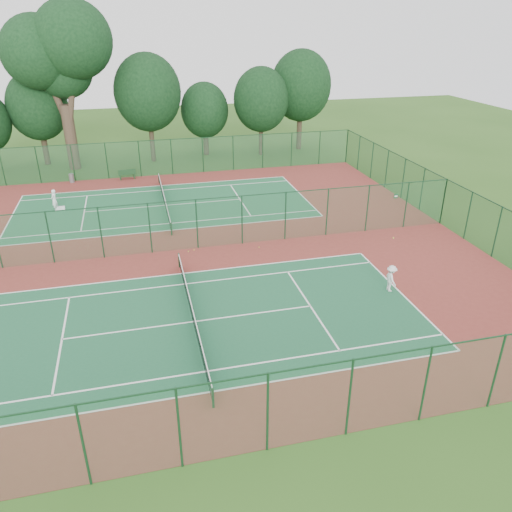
% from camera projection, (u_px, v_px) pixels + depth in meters
% --- Properties ---
extents(ground, '(120.00, 120.00, 0.00)m').
position_uv_depth(ground, '(175.00, 250.00, 33.55)').
color(ground, '#2D541A').
rests_on(ground, ground).
extents(red_pad, '(40.00, 36.00, 0.01)m').
position_uv_depth(red_pad, '(175.00, 250.00, 33.55)').
color(red_pad, maroon).
rests_on(red_pad, ground).
extents(court_near, '(23.77, 10.97, 0.01)m').
position_uv_depth(court_near, '(193.00, 322.00, 25.68)').
color(court_near, '#1B5735').
rests_on(court_near, red_pad).
extents(court_far, '(23.77, 10.97, 0.01)m').
position_uv_depth(court_far, '(165.00, 205.00, 41.41)').
color(court_far, '#1D5E38').
rests_on(court_far, red_pad).
extents(fence_north, '(40.00, 0.09, 3.50)m').
position_uv_depth(fence_north, '(156.00, 158.00, 48.51)').
color(fence_north, '#1B5233').
rests_on(fence_north, ground).
extents(fence_south, '(40.00, 0.09, 3.50)m').
position_uv_depth(fence_south, '(224.00, 420.00, 17.06)').
color(fence_south, '#1B522D').
rests_on(fence_south, ground).
extents(fence_east, '(0.09, 36.00, 3.50)m').
position_uv_depth(fence_east, '(443.00, 201.00, 37.13)').
color(fence_east, '#18482C').
rests_on(fence_east, ground).
extents(fence_divider, '(40.00, 0.09, 3.50)m').
position_uv_depth(fence_divider, '(174.00, 226.00, 32.79)').
color(fence_divider, '#1B532D').
rests_on(fence_divider, ground).
extents(tennis_net_near, '(0.10, 12.90, 0.97)m').
position_uv_depth(tennis_net_near, '(192.00, 313.00, 25.45)').
color(tennis_net_near, '#13351A').
rests_on(tennis_net_near, ground).
extents(tennis_net_far, '(0.10, 12.90, 0.97)m').
position_uv_depth(tennis_net_far, '(164.00, 199.00, 41.18)').
color(tennis_net_far, '#123218').
rests_on(tennis_net_far, ground).
extents(player_near, '(0.61, 1.04, 1.58)m').
position_uv_depth(player_near, '(391.00, 278.00, 28.26)').
color(player_near, silver).
rests_on(player_near, court_near).
extents(player_far, '(0.64, 0.76, 1.78)m').
position_uv_depth(player_far, '(54.00, 200.00, 39.89)').
color(player_far, white).
rests_on(player_far, court_far).
extents(trash_bin, '(0.53, 0.53, 0.82)m').
position_uv_depth(trash_bin, '(72.00, 178.00, 46.99)').
color(trash_bin, slate).
rests_on(trash_bin, red_pad).
extents(bench, '(1.68, 0.67, 1.01)m').
position_uv_depth(bench, '(127.00, 174.00, 47.79)').
color(bench, '#133618').
rests_on(bench, red_pad).
extents(kit_bag, '(0.74, 0.30, 0.28)m').
position_uv_depth(kit_bag, '(60.00, 208.00, 40.43)').
color(kit_bag, white).
rests_on(kit_bag, red_pad).
extents(stray_ball_a, '(0.07, 0.07, 0.07)m').
position_uv_depth(stray_ball_a, '(194.00, 250.00, 33.50)').
color(stray_ball_a, yellow).
rests_on(stray_ball_a, red_pad).
extents(stray_ball_b, '(0.07, 0.07, 0.07)m').
position_uv_depth(stray_ball_b, '(259.00, 247.00, 33.88)').
color(stray_ball_b, '#C3CF30').
rests_on(stray_ball_b, red_pad).
extents(stray_ball_c, '(0.07, 0.07, 0.07)m').
position_uv_depth(stray_ball_c, '(188.00, 251.00, 33.28)').
color(stray_ball_c, '#D0F037').
rests_on(stray_ball_c, red_pad).
extents(big_tree, '(10.32, 7.55, 15.85)m').
position_uv_depth(big_tree, '(58.00, 51.00, 46.78)').
color(big_tree, '#3C2C20').
rests_on(big_tree, ground).
extents(evergreen_row, '(39.00, 5.00, 12.00)m').
position_uv_depth(evergreen_row, '(158.00, 159.00, 54.85)').
color(evergreen_row, black).
rests_on(evergreen_row, ground).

